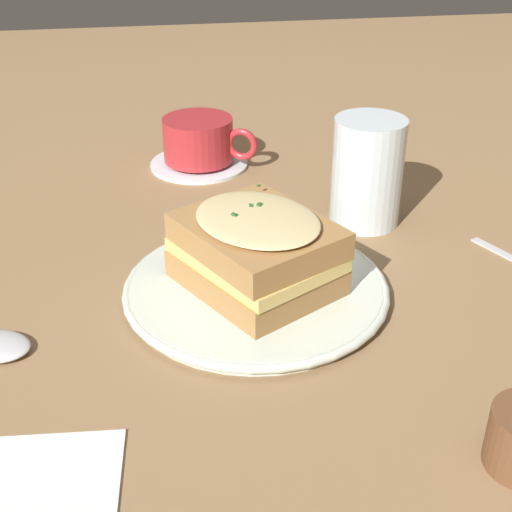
% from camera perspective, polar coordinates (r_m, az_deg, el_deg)
% --- Properties ---
extents(ground_plane, '(2.40, 2.40, 0.00)m').
position_cam_1_polar(ground_plane, '(0.66, 2.76, -3.73)').
color(ground_plane, olive).
extents(dinner_plate, '(0.25, 0.25, 0.01)m').
position_cam_1_polar(dinner_plate, '(0.66, 0.00, -2.67)').
color(dinner_plate, silver).
rests_on(dinner_plate, ground_plane).
extents(sandwich, '(0.16, 0.17, 0.07)m').
position_cam_1_polar(sandwich, '(0.64, 0.05, 0.42)').
color(sandwich, '#A37542').
rests_on(sandwich, dinner_plate).
extents(teacup_with_saucer, '(0.13, 0.13, 0.06)m').
position_cam_1_polar(teacup_with_saucer, '(0.94, -4.55, 8.92)').
color(teacup_with_saucer, white).
rests_on(teacup_with_saucer, ground_plane).
extents(water_glass, '(0.08, 0.08, 0.12)m').
position_cam_1_polar(water_glass, '(0.79, 8.89, 6.66)').
color(water_glass, silver).
rests_on(water_glass, ground_plane).
extents(napkin, '(0.16, 0.13, 0.00)m').
position_cam_1_polar(napkin, '(0.51, -19.62, -18.10)').
color(napkin, white).
rests_on(napkin, ground_plane).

